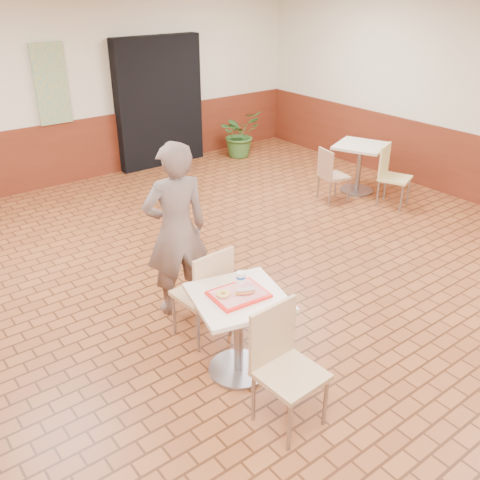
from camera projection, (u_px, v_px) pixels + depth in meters
room_shell at (308, 166)px, 4.95m from camera, size 8.01×10.01×3.01m
wainscot_band at (302, 260)px, 5.40m from camera, size 8.00×10.00×1.00m
corridor_doorway at (159, 103)px, 9.25m from camera, size 1.60×0.22×2.20m
promo_poster at (51, 84)px, 8.08m from camera, size 0.50×0.03×1.20m
main_table at (239, 321)px, 4.42m from camera, size 0.73×0.73×0.77m
chair_main_front at (283, 361)px, 3.93m from camera, size 0.47×0.47×0.97m
chair_main_back at (206, 290)px, 4.83m from camera, size 0.46×0.46×0.95m
customer at (176, 230)px, 5.14m from camera, size 0.71×0.54×1.77m
serving_tray at (239, 294)px, 4.30m from camera, size 0.44×0.34×0.03m
ring_donut at (223, 294)px, 4.25m from camera, size 0.12×0.12×0.04m
long_john_donut at (245, 291)px, 4.28m from camera, size 0.17×0.14×0.05m
paper_cup at (241, 277)px, 4.42m from camera, size 0.08×0.08×0.10m
second_table at (359, 160)px, 8.27m from camera, size 0.72×0.72×0.76m
chair_second_left at (330, 172)px, 7.94m from camera, size 0.45×0.45×0.81m
chair_second_front at (391, 172)px, 7.80m from camera, size 0.53×0.53×0.89m
potted_plant at (240, 134)px, 9.96m from camera, size 0.83×0.74×0.85m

